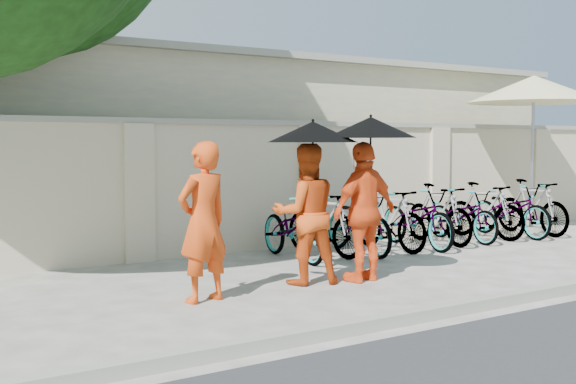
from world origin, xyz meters
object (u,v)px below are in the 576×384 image
monk_right (365,212)px  monk_left (203,222)px  patio_umbrella (534,91)px  monk_center (306,214)px

monk_right → monk_left: bearing=-9.5°
monk_left → patio_umbrella: size_ratio=0.54×
monk_left → monk_center: monk_left is taller
monk_center → patio_umbrella: 6.98m
monk_left → patio_umbrella: (8.00, 1.94, 1.83)m
monk_right → patio_umbrella: bearing=-168.4°
monk_center → patio_umbrella: size_ratio=0.53×
monk_right → patio_umbrella: size_ratio=0.53×
monk_center → monk_right: monk_right is taller
monk_left → monk_center: size_ratio=1.02×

